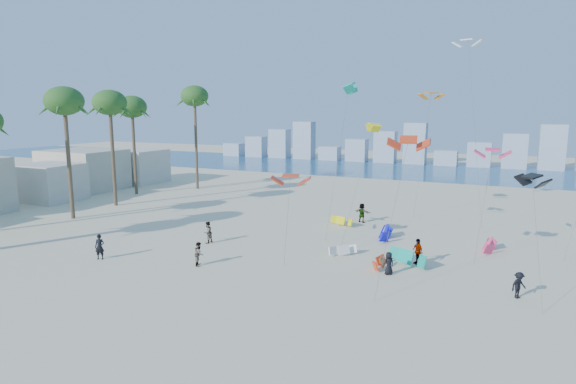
% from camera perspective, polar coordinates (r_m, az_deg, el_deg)
% --- Properties ---
extents(ground, '(220.00, 220.00, 0.00)m').
position_cam_1_polar(ground, '(28.20, -20.13, -13.72)').
color(ground, beige).
rests_on(ground, ground).
extents(ocean, '(220.00, 220.00, 0.00)m').
position_cam_1_polar(ocean, '(92.61, 12.95, 2.73)').
color(ocean, navy).
rests_on(ocean, ground).
extents(kitesurfer_near, '(0.82, 0.71, 1.90)m').
position_cam_1_polar(kitesurfer_near, '(38.18, -21.63, -6.13)').
color(kitesurfer_near, black).
rests_on(kitesurfer_near, ground).
extents(kitesurfer_mid, '(0.93, 1.02, 1.71)m').
position_cam_1_polar(kitesurfer_mid, '(34.80, -10.60, -7.27)').
color(kitesurfer_mid, gray).
rests_on(kitesurfer_mid, ground).
extents(kitesurfers_far, '(32.77, 16.01, 1.91)m').
position_cam_1_polar(kitesurfers_far, '(38.82, 11.54, -5.44)').
color(kitesurfers_far, black).
rests_on(kitesurfers_far, ground).
extents(grounded_kites, '(15.09, 12.68, 1.06)m').
position_cam_1_polar(grounded_kites, '(39.01, 12.59, -6.07)').
color(grounded_kites, white).
rests_on(grounded_kites, ground).
extents(flying_kites, '(25.18, 26.55, 18.08)m').
position_cam_1_polar(flying_kites, '(40.65, 15.86, 8.64)').
color(flying_kites, red).
rests_on(flying_kites, ground).
extents(palm_row, '(9.46, 44.80, 14.31)m').
position_cam_1_polar(palm_row, '(53.45, -25.80, 9.15)').
color(palm_row, brown).
rests_on(palm_row, ground).
extents(beachfront_buildings, '(11.50, 43.00, 6.00)m').
position_cam_1_polar(beachfront_buildings, '(65.75, -28.43, 1.35)').
color(beachfront_buildings, beige).
rests_on(beachfront_buildings, ground).
extents(distant_skyline, '(85.00, 3.00, 8.40)m').
position_cam_1_polar(distant_skyline, '(102.30, 13.54, 5.09)').
color(distant_skyline, '#9EADBF').
rests_on(distant_skyline, ground).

